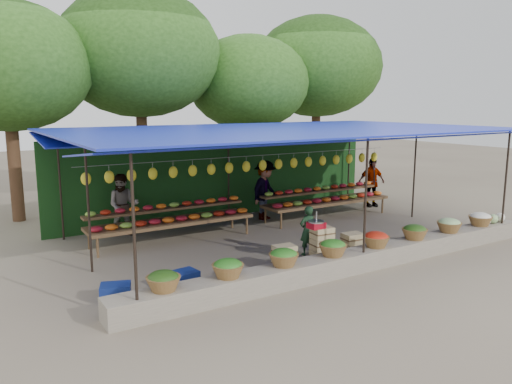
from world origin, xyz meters
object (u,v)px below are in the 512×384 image
crate_counter (321,248)px  blue_crate_back (183,280)px  vendor_seated (308,231)px  weighing_scale (316,224)px  blue_crate_front (116,293)px

crate_counter → blue_crate_back: size_ratio=4.40×
blue_crate_back → vendor_seated: bearing=-0.4°
crate_counter → blue_crate_back: (-3.22, 0.10, -0.15)m
weighing_scale → blue_crate_front: size_ratio=0.73×
vendor_seated → blue_crate_front: bearing=6.3°
weighing_scale → blue_crate_front: (-4.34, 0.14, -0.70)m
blue_crate_front → weighing_scale: bearing=18.5°
weighing_scale → vendor_seated: weighing_scale is taller
crate_counter → vendor_seated: vendor_seated is taller
crate_counter → weighing_scale: (-0.14, 0.00, 0.55)m
vendor_seated → blue_crate_back: bearing=8.9°
blue_crate_back → crate_counter: bearing=-10.0°
crate_counter → blue_crate_back: crate_counter is taller
crate_counter → vendor_seated: bearing=84.5°
vendor_seated → blue_crate_front: vendor_seated is taller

